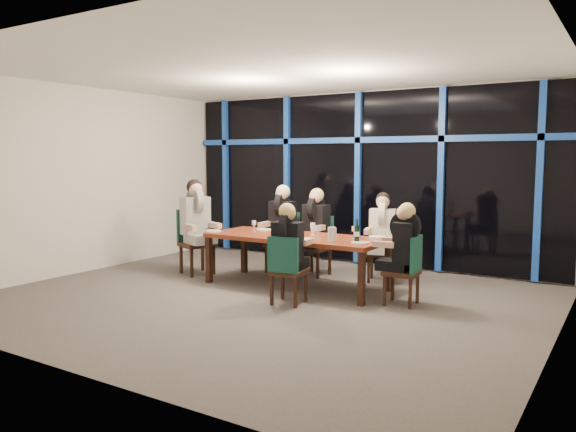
{
  "coord_description": "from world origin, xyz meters",
  "views": [
    {
      "loc": [
        4.13,
        -6.0,
        1.87
      ],
      "look_at": [
        0.0,
        0.6,
        1.05
      ],
      "focal_mm": 35.0,
      "sensor_mm": 36.0,
      "label": 1
    }
  ],
  "objects": [
    {
      "name": "chair_end_right",
      "position": [
        1.72,
        0.69,
        0.5
      ],
      "size": [
        0.44,
        0.44,
        0.89
      ],
      "rotation": [
        0.0,
        0.0,
        4.78
      ],
      "color": "black",
      "rests_on": "ground"
    },
    {
      "name": "diner_near_mid",
      "position": [
        0.41,
        -0.03,
        0.85
      ],
      "size": [
        0.47,
        0.58,
        0.86
      ],
      "rotation": [
        0.0,
        0.0,
        3.28
      ],
      "color": "black",
      "rests_on": "ground"
    },
    {
      "name": "wine_glass_c",
      "position": [
        0.45,
        0.66,
        0.89
      ],
      "size": [
        0.07,
        0.07,
        0.19
      ],
      "color": "white",
      "rests_on": "dining_table"
    },
    {
      "name": "plate_far_left",
      "position": [
        -0.72,
        1.06,
        0.76
      ],
      "size": [
        0.24,
        0.24,
        0.01
      ],
      "primitive_type": "cylinder",
      "color": "white",
      "rests_on": "dining_table"
    },
    {
      "name": "chair_end_left",
      "position": [
        -1.9,
        0.78,
        0.58
      ],
      "size": [
        0.63,
        0.63,
        1.03
      ],
      "rotation": [
        0.0,
        0.0,
        1.18
      ],
      "color": "black",
      "rests_on": "ground"
    },
    {
      "name": "wine_glass_b",
      "position": [
        0.18,
        0.98,
        0.88
      ],
      "size": [
        0.07,
        0.07,
        0.18
      ],
      "color": "white",
      "rests_on": "dining_table"
    },
    {
      "name": "plate_far_right",
      "position": [
        1.07,
        1.25,
        0.76
      ],
      "size": [
        0.24,
        0.24,
        0.01
      ],
      "primitive_type": "cylinder",
      "color": "white",
      "rests_on": "dining_table"
    },
    {
      "name": "wine_bottle",
      "position": [
        1.01,
        0.7,
        0.87
      ],
      "size": [
        0.07,
        0.07,
        0.3
      ],
      "rotation": [
        0.0,
        0.0,
        0.05
      ],
      "color": "black",
      "rests_on": "dining_table"
    },
    {
      "name": "chair_far_right",
      "position": [
        0.89,
        1.87,
        0.51
      ],
      "size": [
        0.52,
        0.52,
        0.92
      ],
      "rotation": [
        0.0,
        0.0,
        0.28
      ],
      "color": "black",
      "rests_on": "ground"
    },
    {
      "name": "wine_glass_d",
      "position": [
        -0.76,
        0.84,
        0.87
      ],
      "size": [
        0.06,
        0.06,
        0.17
      ],
      "color": "silver",
      "rests_on": "dining_table"
    },
    {
      "name": "room",
      "position": [
        0.0,
        0.0,
        2.02
      ],
      "size": [
        7.04,
        7.0,
        3.02
      ],
      "color": "#5B5550",
      "rests_on": "ground"
    },
    {
      "name": "plate_end_left",
      "position": [
        -1.28,
        0.53,
        0.76
      ],
      "size": [
        0.24,
        0.24,
        0.01
      ],
      "primitive_type": "cylinder",
      "color": "white",
      "rests_on": "dining_table"
    },
    {
      "name": "plate_end_right",
      "position": [
        1.09,
        0.65,
        0.76
      ],
      "size": [
        0.24,
        0.24,
        0.01
      ],
      "primitive_type": "cylinder",
      "color": "white",
      "rests_on": "dining_table"
    },
    {
      "name": "chair_far_mid",
      "position": [
        -0.16,
        1.74,
        0.53
      ],
      "size": [
        0.47,
        0.47,
        0.94
      ],
      "rotation": [
        0.0,
        0.0,
        -0.07
      ],
      "color": "black",
      "rests_on": "ground"
    },
    {
      "name": "diner_far_right",
      "position": [
        0.91,
        1.8,
        0.88
      ],
      "size": [
        0.53,
        0.62,
        0.89
      ],
      "rotation": [
        0.0,
        0.0,
        0.28
      ],
      "color": "silver",
      "rests_on": "ground"
    },
    {
      "name": "dining_table",
      "position": [
        0.0,
        0.8,
        0.68
      ],
      "size": [
        2.6,
        1.0,
        0.75
      ],
      "color": "maroon",
      "rests_on": "ground"
    },
    {
      "name": "chair_near_mid",
      "position": [
        0.42,
        -0.11,
        0.49
      ],
      "size": [
        0.46,
        0.46,
        0.88
      ],
      "rotation": [
        0.0,
        0.0,
        3.28
      ],
      "color": "black",
      "rests_on": "ground"
    },
    {
      "name": "window_wall",
      "position": [
        0.01,
        2.93,
        1.55
      ],
      "size": [
        6.86,
        0.43,
        2.94
      ],
      "color": "black",
      "rests_on": "ground"
    },
    {
      "name": "chair_far_left",
      "position": [
        -0.77,
        1.7,
        0.54
      ],
      "size": [
        0.48,
        0.48,
        0.97
      ],
      "rotation": [
        0.0,
        0.0,
        0.07
      ],
      "color": "black",
      "rests_on": "ground"
    },
    {
      "name": "diner_end_right",
      "position": [
        1.65,
        0.68,
        0.85
      ],
      "size": [
        0.57,
        0.46,
        0.87
      ],
      "rotation": [
        0.0,
        0.0,
        4.78
      ],
      "color": "black",
      "rests_on": "ground"
    },
    {
      "name": "tea_light",
      "position": [
        -0.02,
        0.59,
        0.76
      ],
      "size": [
        0.05,
        0.05,
        0.03
      ],
      "primitive_type": "cylinder",
      "color": "#FFAE4C",
      "rests_on": "dining_table"
    },
    {
      "name": "plate_far_mid",
      "position": [
        -0.2,
        1.1,
        0.76
      ],
      "size": [
        0.24,
        0.24,
        0.01
      ],
      "primitive_type": "cylinder",
      "color": "white",
      "rests_on": "dining_table"
    },
    {
      "name": "diner_far_left",
      "position": [
        -0.76,
        1.62,
        0.93
      ],
      "size": [
        0.5,
        0.62,
        0.94
      ],
      "rotation": [
        0.0,
        0.0,
        0.07
      ],
      "color": "black",
      "rests_on": "ground"
    },
    {
      "name": "diner_far_mid",
      "position": [
        -0.16,
        1.66,
        0.9
      ],
      "size": [
        0.49,
        0.6,
        0.92
      ],
      "rotation": [
        0.0,
        0.0,
        -0.07
      ],
      "color": "black",
      "rests_on": "ground"
    },
    {
      "name": "water_pitcher",
      "position": [
        0.72,
        0.55,
        0.85
      ],
      "size": [
        0.12,
        0.11,
        0.2
      ],
      "rotation": [
        0.0,
        0.0,
        0.06
      ],
      "color": "silver",
      "rests_on": "dining_table"
    },
    {
      "name": "plate_near_mid",
      "position": [
        0.33,
        0.53,
        0.76
      ],
      "size": [
        0.24,
        0.24,
        0.01
      ],
      "primitive_type": "cylinder",
      "color": "white",
      "rests_on": "dining_table"
    },
    {
      "name": "diner_end_left",
      "position": [
        -1.81,
        0.75,
        0.99
      ],
      "size": [
        0.71,
        0.64,
        1.01
      ],
      "rotation": [
        0.0,
        0.0,
        1.18
      ],
      "color": "black",
      "rests_on": "ground"
    },
    {
      "name": "wine_glass_e",
      "position": [
        0.83,
        1.0,
        0.87
      ],
      "size": [
        0.06,
        0.06,
        0.17
      ],
      "color": "silver",
      "rests_on": "dining_table"
    },
    {
      "name": "wine_glass_a",
      "position": [
        -0.31,
        0.74,
        0.87
      ],
      "size": [
        0.06,
        0.06,
        0.17
      ],
      "color": "silver",
      "rests_on": "dining_table"
    }
  ]
}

